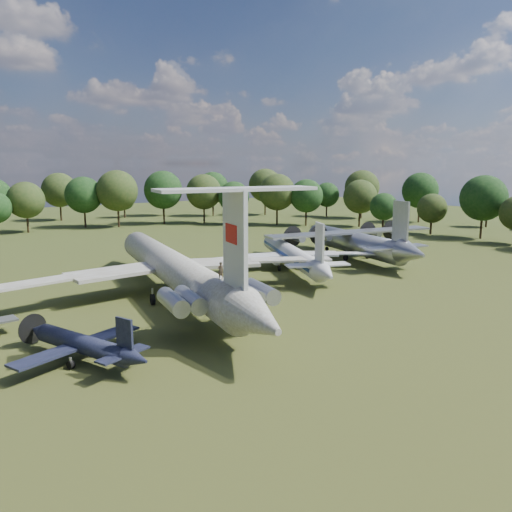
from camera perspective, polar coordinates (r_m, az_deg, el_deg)
ground at (r=62.57m, az=-7.56°, el=-4.91°), size 300.00×300.00×0.00m
il62_airliner at (r=63.11m, az=-9.34°, el=-2.16°), size 53.06×64.24×5.69m
tu104_jet at (r=79.03m, az=4.08°, el=-0.20°), size 40.52×45.69×3.78m
an12_transport at (r=89.47m, az=11.12°, el=1.21°), size 38.49×41.55×4.77m
small_prop_west at (r=45.15m, az=-19.15°, el=-9.96°), size 17.21×19.62×2.39m
person_on_il62 at (r=47.54m, az=-4.08°, el=-1.67°), size 0.63×0.42×1.67m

